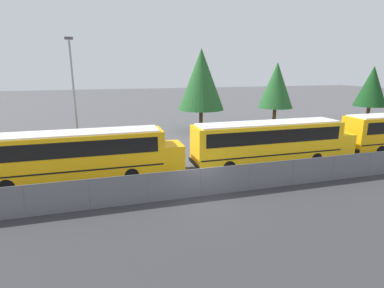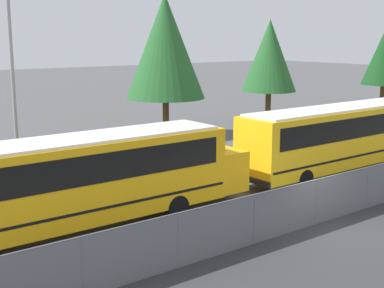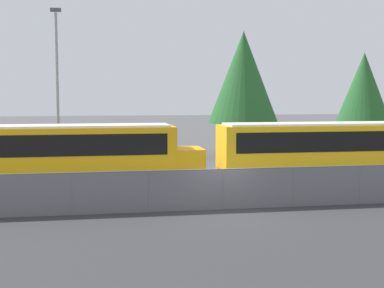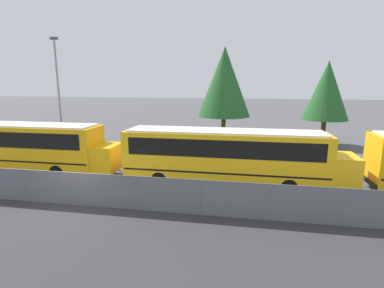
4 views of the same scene
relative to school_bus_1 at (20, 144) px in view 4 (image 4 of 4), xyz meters
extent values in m
plane|color=#4C4C4F|center=(7.06, -4.63, -1.98)|extent=(200.00, 200.00, 0.00)
cube|color=#9EA0A5|center=(7.06, -4.63, -1.13)|extent=(67.90, 0.03, 1.71)
cube|color=slate|center=(7.06, -4.64, -1.13)|extent=(67.90, 0.01, 1.71)
cylinder|color=slate|center=(7.06, -4.63, -0.27)|extent=(67.90, 0.05, 0.05)
cylinder|color=slate|center=(3.97, -4.63, -1.13)|extent=(0.07, 0.07, 1.71)
cylinder|color=slate|center=(7.06, -4.63, -1.13)|extent=(0.07, 0.07, 1.71)
cylinder|color=slate|center=(10.14, -4.63, -1.13)|extent=(0.07, 0.07, 1.71)
cylinder|color=slate|center=(13.23, -4.63, -1.13)|extent=(0.07, 0.07, 1.71)
cylinder|color=slate|center=(16.32, -4.63, -1.13)|extent=(0.07, 0.07, 1.71)
cylinder|color=slate|center=(19.40, -4.63, -1.13)|extent=(0.07, 0.07, 1.71)
cube|color=#EDA80F|center=(-0.29, 0.00, -0.11)|extent=(11.88, 2.41, 2.79)
cube|color=black|center=(-0.29, 0.00, 0.50)|extent=(10.93, 2.45, 1.00)
cube|color=black|center=(-0.29, 0.00, -0.89)|extent=(11.64, 2.44, 0.10)
cube|color=#EDA80F|center=(6.36, 0.00, -0.67)|extent=(1.43, 2.22, 1.67)
cube|color=silver|center=(-0.29, 0.00, 1.33)|extent=(11.28, 2.17, 0.10)
cylinder|color=black|center=(3.39, 1.09, -1.51)|extent=(0.95, 0.28, 0.95)
cylinder|color=black|center=(3.39, -1.09, -1.51)|extent=(0.95, 0.28, 0.95)
cube|color=yellow|center=(13.91, -0.26, -0.11)|extent=(11.88, 2.41, 2.79)
cube|color=black|center=(13.91, -0.26, 0.50)|extent=(10.93, 2.45, 1.00)
cube|color=black|center=(13.91, -0.26, -0.89)|extent=(11.64, 2.44, 0.10)
cube|color=yellow|center=(20.56, -0.26, -0.67)|extent=(1.43, 2.22, 1.67)
cube|color=black|center=(7.93, -0.26, -1.36)|extent=(0.12, 2.41, 0.24)
cube|color=silver|center=(13.91, -0.26, 1.33)|extent=(11.28, 2.17, 0.10)
cylinder|color=black|center=(17.60, 0.83, -1.51)|extent=(0.95, 0.28, 0.95)
cylinder|color=black|center=(17.60, -1.35, -1.51)|extent=(0.95, 0.28, 0.95)
cylinder|color=black|center=(10.23, 0.83, -1.51)|extent=(0.95, 0.28, 0.95)
cylinder|color=black|center=(10.23, -1.35, -1.51)|extent=(0.95, 0.28, 0.95)
cube|color=black|center=(22.08, 0.17, -1.36)|extent=(0.12, 2.41, 0.24)
cylinder|color=gray|center=(-0.31, 5.29, 2.72)|extent=(0.16, 0.16, 9.40)
cube|color=#47474C|center=(-0.31, 5.29, 7.57)|extent=(0.60, 0.24, 0.20)
cylinder|color=#51381E|center=(12.84, 13.38, -0.66)|extent=(0.44, 0.44, 2.63)
cone|color=#235B28|center=(12.84, 13.38, 4.13)|extent=(5.35, 5.35, 6.96)
cylinder|color=#51381E|center=(22.63, 13.26, -0.72)|extent=(0.44, 0.44, 2.52)
cone|color=#235B28|center=(22.63, 13.26, 3.33)|extent=(4.29, 4.29, 5.58)
camera|label=1|loc=(2.02, -20.21, 5.33)|focal=28.00mm
camera|label=2|loc=(-7.80, -16.71, 4.79)|focal=50.00mm
camera|label=3|loc=(2.01, -26.16, 2.85)|focal=50.00mm
camera|label=4|loc=(15.16, -17.57, 4.16)|focal=28.00mm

